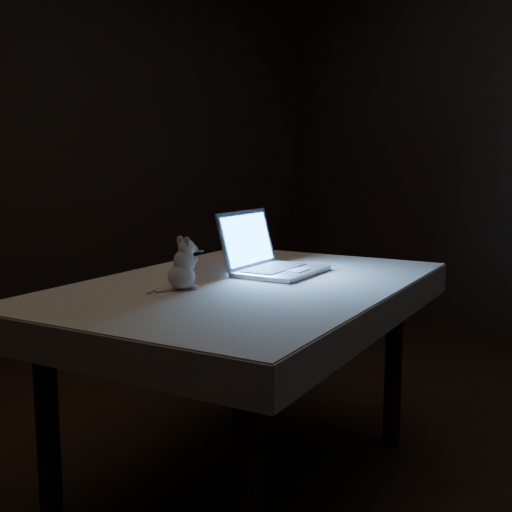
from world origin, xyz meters
TOP-DOWN VIEW (x-y plane):
  - floor at (0.00, 0.00)m, footprint 5.00×5.00m
  - back_wall at (0.00, 2.50)m, footprint 4.50×0.04m
  - table at (0.01, 0.02)m, footprint 1.51×1.28m
  - tablecloth at (-0.05, 0.04)m, footprint 1.54×1.18m
  - laptop at (0.19, 0.07)m, footprint 0.40×0.38m
  - plush_mouse at (-0.22, 0.04)m, footprint 0.12×0.12m

SIDE VIEW (x-z plane):
  - floor at x=0.00m, z-range 0.00..0.00m
  - table at x=0.01m, z-range 0.00..0.69m
  - tablecloth at x=-0.05m, z-range 0.59..0.69m
  - plush_mouse at x=-0.22m, z-range 0.69..0.85m
  - laptop at x=0.19m, z-range 0.69..0.91m
  - back_wall at x=0.00m, z-range 0.00..2.60m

